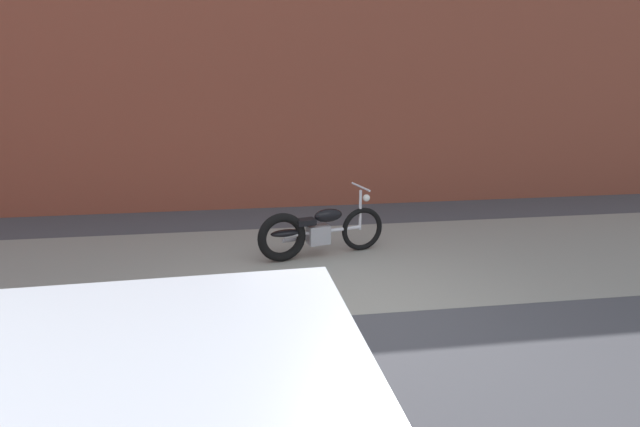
# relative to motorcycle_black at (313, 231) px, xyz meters

# --- Properties ---
(ground_plane) EXTENTS (80.00, 80.00, 0.00)m
(ground_plane) POSITION_rel_motorcycle_black_xyz_m (0.20, -1.98, -0.40)
(ground_plane) COLOR #47474C
(sidewalk_slab) EXTENTS (36.00, 3.50, 0.01)m
(sidewalk_slab) POSITION_rel_motorcycle_black_xyz_m (0.20, -0.23, -0.40)
(sidewalk_slab) COLOR gray
(sidewalk_slab) RESTS_ON ground
(brick_building_wall) EXTENTS (36.00, 0.50, 5.84)m
(brick_building_wall) POSITION_rel_motorcycle_black_xyz_m (0.20, 3.22, 2.52)
(brick_building_wall) COLOR brown
(brick_building_wall) RESTS_ON ground
(motorcycle_black) EXTENTS (1.97, 0.73, 1.03)m
(motorcycle_black) POSITION_rel_motorcycle_black_xyz_m (0.00, 0.00, 0.00)
(motorcycle_black) COLOR black
(motorcycle_black) RESTS_ON ground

